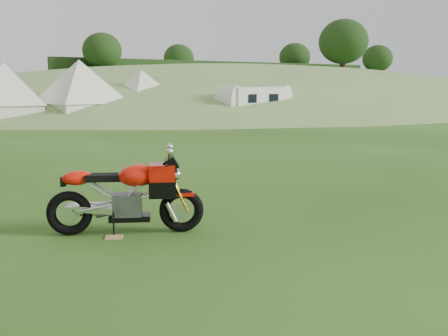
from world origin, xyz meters
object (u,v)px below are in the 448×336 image
tent_left (6,96)px  tent_right (142,95)px  plywood_board (114,237)px  sport_motorcycle (125,190)px  tent_mid (80,94)px  caravan (254,104)px

tent_left → tent_right: size_ratio=1.05×
plywood_board → tent_right: (8.57, 20.66, 1.35)m
plywood_board → tent_left: 20.51m
sport_motorcycle → tent_mid: bearing=101.4°
tent_mid → caravan: tent_mid is taller
tent_left → caravan: bearing=-15.0°
sport_motorcycle → caravan: bearing=75.7°
plywood_board → tent_left: (1.46, 20.41, 1.42)m
sport_motorcycle → plywood_board: bearing=-126.9°
sport_motorcycle → plywood_board: 0.63m
sport_motorcycle → tent_mid: (4.69, 19.70, 0.90)m
tent_mid → tent_right: size_ratio=1.09×
tent_left → tent_mid: (3.44, -0.59, 0.06)m
tent_left → tent_right: (7.10, 0.25, -0.07)m
plywood_board → tent_mid: tent_mid is taller
plywood_board → tent_left: size_ratio=0.07×
tent_left → tent_mid: tent_mid is taller
plywood_board → tent_left: bearing=85.9°
caravan → sport_motorcycle: bearing=-132.0°
tent_right → caravan: (4.29, -4.96, -0.42)m
sport_motorcycle → plywood_board: sport_motorcycle is taller
tent_left → sport_motorcycle: bearing=-86.1°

